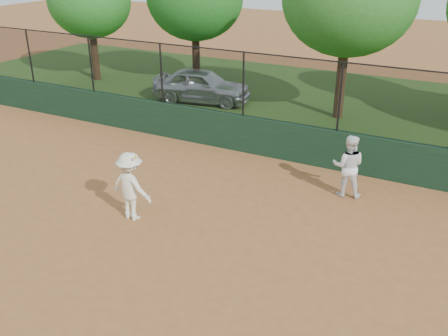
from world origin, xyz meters
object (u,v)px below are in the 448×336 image
at_px(player_main, 131,186).
at_px(tree_0, 89,1).
at_px(player_second, 348,166).
at_px(parked_car, 202,86).

height_order(player_main, tree_0, tree_0).
bearing_deg(player_second, player_main, 27.31).
bearing_deg(tree_0, parked_car, -7.91).
relative_size(player_second, player_main, 0.96).
height_order(player_second, player_main, player_main).
bearing_deg(tree_0, player_second, -24.96).
relative_size(parked_car, player_second, 2.40).
bearing_deg(player_main, tree_0, 133.89).
relative_size(player_main, tree_0, 0.33).
bearing_deg(parked_car, player_second, -136.01).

